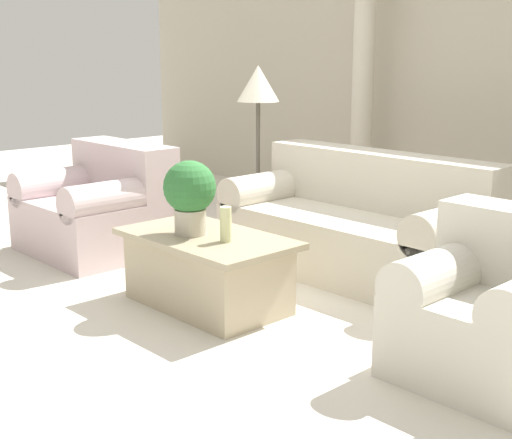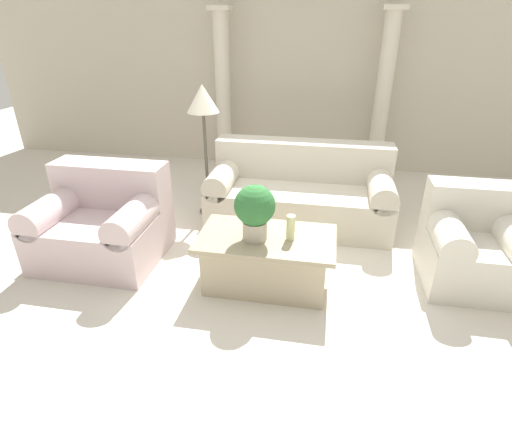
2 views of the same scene
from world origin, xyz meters
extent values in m
plane|color=silver|center=(0.00, 0.00, 0.00)|extent=(16.00, 16.00, 0.00)
cube|color=beige|center=(0.00, 2.89, 1.60)|extent=(10.00, 0.06, 3.20)
cube|color=beige|center=(0.17, 0.83, 0.22)|extent=(2.00, 0.94, 0.45)
cube|color=beige|center=(0.17, 1.13, 0.66)|extent=(2.00, 0.33, 0.42)
cylinder|color=beige|center=(-0.68, 0.83, 0.51)|extent=(0.28, 0.94, 0.28)
cylinder|color=beige|center=(1.03, 0.83, 0.51)|extent=(0.28, 0.94, 0.28)
cube|color=beige|center=(-1.63, -0.27, 0.22)|extent=(1.11, 0.94, 0.45)
cube|color=beige|center=(-1.63, 0.03, 0.66)|extent=(1.11, 0.33, 0.42)
cylinder|color=beige|center=(-2.04, -0.27, 0.51)|extent=(0.28, 0.94, 0.28)
cylinder|color=beige|center=(-1.21, -0.27, 0.51)|extent=(0.28, 0.94, 0.28)
cube|color=tan|center=(0.00, -0.41, 0.22)|extent=(1.01, 0.59, 0.43)
cube|color=tan|center=(0.00, -0.41, 0.45)|extent=(1.15, 0.67, 0.04)
cylinder|color=#B2A893|center=(-0.09, -0.47, 0.55)|extent=(0.20, 0.20, 0.16)
sphere|color=#2D6B33|center=(-0.09, -0.47, 0.78)|extent=(0.33, 0.33, 0.33)
cylinder|color=beige|center=(0.20, -0.43, 0.58)|extent=(0.07, 0.07, 0.22)
cylinder|color=#4C473D|center=(-0.92, 0.90, 0.01)|extent=(0.22, 0.22, 0.03)
cylinder|color=#4C473D|center=(-0.92, 0.90, 0.62)|extent=(0.04, 0.04, 1.17)
cone|color=silver|center=(-0.92, 0.90, 1.35)|extent=(0.35, 0.35, 0.29)
cylinder|color=beige|center=(-1.13, 2.53, 1.10)|extent=(0.22, 0.22, 2.21)
cube|color=beige|center=(1.77, -0.06, 0.22)|extent=(0.81, 0.81, 0.44)
cylinder|color=beige|center=(1.50, -0.06, 0.49)|extent=(0.28, 0.81, 0.28)
camera|label=1|loc=(3.39, -3.17, 1.61)|focal=50.00mm
camera|label=2|loc=(0.45, -3.31, 2.10)|focal=28.00mm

